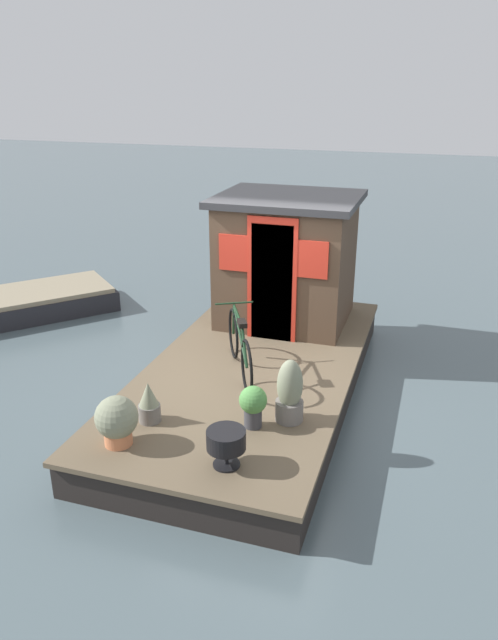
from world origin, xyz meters
TOP-DOWN VIEW (x-y plane):
  - ground_plane at (0.00, 0.00)m, footprint 60.00×60.00m
  - houseboat_deck at (0.00, 0.00)m, footprint 5.56×2.64m
  - houseboat_cabin at (1.67, 0.00)m, footprint 1.81×2.08m
  - bicycle at (-0.34, 0.08)m, footprint 1.54×0.85m
  - potted_plant_basil at (-1.49, -0.46)m, footprint 0.31×0.31m
  - potted_plant_rosemary at (-2.25, 0.77)m, footprint 0.45×0.45m
  - potted_plant_thyme at (-1.74, 0.66)m, footprint 0.25×0.25m
  - potted_plant_sage at (-1.24, -0.80)m, footprint 0.31×0.31m
  - charcoal_grill at (-2.25, -0.43)m, footprint 0.39×0.39m
  - dinghy_boat at (1.46, 4.93)m, footprint 3.42×3.26m

SIDE VIEW (x-z plane):
  - ground_plane at x=0.00m, z-range 0.00..0.00m
  - dinghy_boat at x=1.46m, z-range 0.00..0.44m
  - houseboat_deck at x=0.00m, z-range 0.00..0.47m
  - potted_plant_thyme at x=-1.74m, z-range 0.46..0.93m
  - potted_plant_basil at x=-1.49m, z-range 0.51..0.98m
  - charcoal_grill at x=-2.25m, z-range 0.55..0.94m
  - potted_plant_rosemary at x=-2.25m, z-range 0.48..1.03m
  - potted_plant_sage at x=-1.24m, z-range 0.44..1.17m
  - bicycle at x=-0.34m, z-range 0.44..1.26m
  - houseboat_cabin at x=1.67m, z-range 0.48..2.43m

